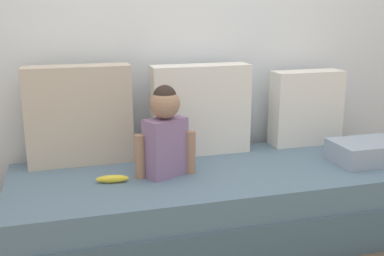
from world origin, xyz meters
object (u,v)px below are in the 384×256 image
(throw_pillow_right, at_px, (306,108))
(throw_pillow_left, at_px, (79,115))
(banana, at_px, (112,179))
(folded_blanket, at_px, (367,152))
(couch, at_px, (217,203))
(throw_pillow_center, at_px, (200,110))
(toddler, at_px, (165,131))

(throw_pillow_right, bearing_deg, throw_pillow_left, 180.00)
(banana, height_order, folded_blanket, folded_blanket)
(couch, distance_m, throw_pillow_center, 0.58)
(throw_pillow_right, xyz_separation_m, toddler, (-1.02, -0.34, 0.01))
(toddler, bearing_deg, throw_pillow_center, 48.79)
(throw_pillow_right, bearing_deg, couch, -155.23)
(throw_pillow_left, bearing_deg, throw_pillow_center, 0.00)
(toddler, height_order, banana, toddler)
(couch, bearing_deg, folded_blanket, -6.99)
(banana, bearing_deg, toddler, 5.87)
(couch, bearing_deg, banana, -176.34)
(toddler, xyz_separation_m, banana, (-0.29, -0.03, -0.23))
(toddler, bearing_deg, folded_blanket, -4.86)
(throw_pillow_center, relative_size, throw_pillow_right, 1.24)
(throw_pillow_center, xyz_separation_m, toddler, (-0.30, -0.34, -0.03))
(throw_pillow_right, distance_m, folded_blanket, 0.50)
(throw_pillow_left, bearing_deg, folded_blanket, -15.38)
(couch, xyz_separation_m, banana, (-0.59, -0.04, 0.22))
(couch, xyz_separation_m, throw_pillow_left, (-0.72, 0.33, 0.48))
(throw_pillow_center, relative_size, folded_blanket, 1.49)
(throw_pillow_right, xyz_separation_m, banana, (-1.31, -0.37, -0.22))
(throw_pillow_left, relative_size, throw_pillow_center, 0.99)
(throw_pillow_right, relative_size, folded_blanket, 1.20)
(throw_pillow_right, bearing_deg, banana, -164.20)
(throw_pillow_left, height_order, toddler, throw_pillow_left)
(couch, xyz_separation_m, throw_pillow_right, (0.72, 0.33, 0.44))
(throw_pillow_left, xyz_separation_m, banana, (0.13, -0.37, -0.26))
(throw_pillow_right, height_order, folded_blanket, throw_pillow_right)
(couch, relative_size, throw_pillow_left, 3.94)
(banana, relative_size, folded_blanket, 0.42)
(throw_pillow_right, xyz_separation_m, folded_blanket, (0.16, -0.44, -0.18))
(couch, relative_size, toddler, 4.73)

